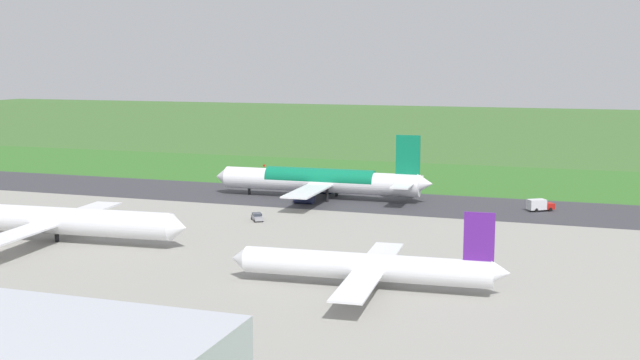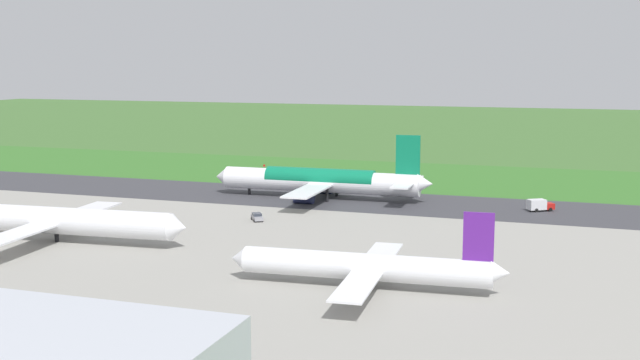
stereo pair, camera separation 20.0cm
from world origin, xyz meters
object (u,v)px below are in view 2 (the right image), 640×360
airliner_parked_mid (54,220)px  service_car_followme (257,217)px  service_truck_fuel (121,218)px  service_truck_baggage (539,205)px  airliner_main (322,181)px  no_stopping_sign (264,168)px  airliner_parked_near (366,266)px  traffic_cone_orange (235,174)px

airliner_parked_mid → service_car_followme: 40.06m
service_truck_fuel → service_truck_baggage: bearing=-151.8°
service_car_followme → airliner_main: bearing=-98.1°
no_stopping_sign → airliner_parked_near: bearing=119.7°
airliner_main → airliner_parked_mid: 66.39m
airliner_parked_near → airliner_main: bearing=-66.6°
service_car_followme → traffic_cone_orange: (32.22, -59.16, -0.57)m
service_truck_fuel → no_stopping_sign: no_stopping_sign is taller
no_stopping_sign → traffic_cone_orange: size_ratio=5.03×
service_truck_fuel → traffic_cone_orange: 72.39m
airliner_main → airliner_parked_near: airliner_main is taller
airliner_parked_mid → traffic_cone_orange: bearing=-86.7°
airliner_main → service_truck_fuel: airliner_main is taller
no_stopping_sign → service_car_followme: bearing=111.4°
airliner_parked_mid → service_truck_baggage: (-81.52, -58.59, -2.67)m
airliner_parked_mid → service_truck_fuel: 17.00m
airliner_parked_mid → service_truck_baggage: airliner_parked_mid is taller
airliner_main → airliner_parked_near: bearing=113.4°
airliner_parked_near → service_truck_fuel: 64.21m
service_truck_baggage → service_truck_fuel: same height
airliner_main → airliner_parked_mid: bearing=61.8°
no_stopping_sign → traffic_cone_orange: (7.23, 4.49, -1.36)m
service_truck_baggage → traffic_cone_orange: bearing=-19.0°
service_truck_baggage → no_stopping_sign: bearing=-23.4°
service_truck_baggage → no_stopping_sign: 86.43m
airliner_main → service_car_followme: (4.15, 29.27, -3.51)m
airliner_parked_near → service_truck_fuel: bearing=-25.0°
service_car_followme → traffic_cone_orange: 67.37m
no_stopping_sign → service_truck_baggage: bearing=156.6°
traffic_cone_orange → service_truck_baggage: bearing=161.0°
no_stopping_sign → airliner_main: bearing=130.3°
airliner_parked_near → service_car_followme: size_ratio=9.14×
service_car_followme → traffic_cone_orange: bearing=-61.4°
airliner_parked_near → service_car_followme: (34.13, -39.84, -2.42)m
airliner_parked_mid → service_truck_fuel: size_ratio=8.33×
no_stopping_sign → traffic_cone_orange: bearing=31.8°
service_car_followme → no_stopping_sign: no_stopping_sign is taller
airliner_main → airliner_parked_near: size_ratio=1.32×
airliner_parked_mid → traffic_cone_orange: airliner_parked_mid is taller
service_truck_fuel → no_stopping_sign: 76.42m
service_truck_baggage → service_truck_fuel: size_ratio=0.99×
no_stopping_sign → traffic_cone_orange: 8.62m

